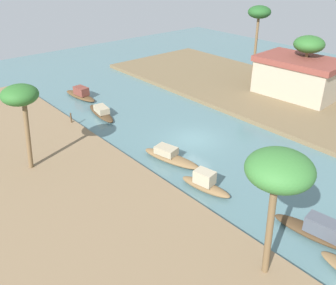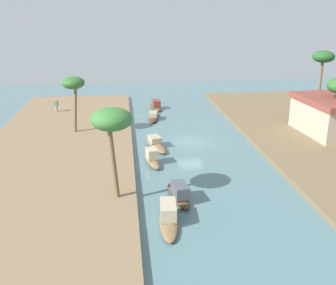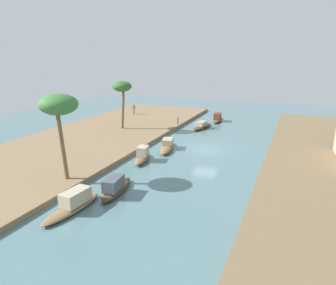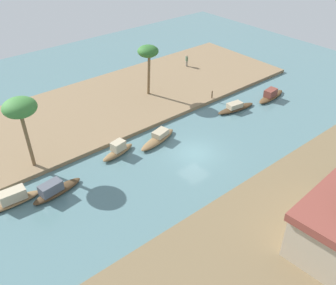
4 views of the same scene
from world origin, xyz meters
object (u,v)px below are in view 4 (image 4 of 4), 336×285
object	(u,v)px
person_on_near_bank	(187,61)
mooring_post	(212,94)
sampan_foreground	(271,95)
sampan_with_tall_canopy	(158,138)
sampan_upstream_small	(118,150)
sampan_near_left_bank	(235,108)
palm_tree_left_near	(148,53)
palm_tree_left_far	(20,109)
sampan_midstream	(11,200)
sampan_open_hull	(55,190)

from	to	relation	value
person_on_near_bank	mooring_post	world-z (taller)	person_on_near_bank
sampan_foreground	sampan_with_tall_canopy	size ratio (longest dim) A/B	0.99
sampan_foreground	sampan_upstream_small	world-z (taller)	sampan_upstream_small
sampan_near_left_bank	palm_tree_left_near	world-z (taller)	palm_tree_left_near
sampan_with_tall_canopy	palm_tree_left_far	bearing A→B (deg)	-32.22
person_on_near_bank	palm_tree_left_near	bearing A→B (deg)	-43.89
sampan_midstream	mooring_post	distance (m)	25.08
palm_tree_left_near	sampan_midstream	bearing A→B (deg)	21.67
sampan_open_hull	sampan_midstream	bearing A→B (deg)	-27.17
sampan_upstream_small	sampan_with_tall_canopy	bearing A→B (deg)	160.52
sampan_foreground	sampan_upstream_small	size ratio (longest dim) A/B	1.30
sampan_open_hull	palm_tree_left_near	world-z (taller)	palm_tree_left_near
sampan_foreground	sampan_open_hull	size ratio (longest dim) A/B	1.08
palm_tree_left_near	person_on_near_bank	bearing A→B (deg)	-158.95
sampan_near_left_bank	mooring_post	xyz separation A→B (m)	(0.47, -3.33, 0.52)
palm_tree_left_far	sampan_open_hull	bearing A→B (deg)	88.12
sampan_upstream_small	sampan_open_hull	world-z (taller)	sampan_upstream_small
mooring_post	palm_tree_left_far	distance (m)	22.25
sampan_midstream	palm_tree_left_far	bearing A→B (deg)	-130.08
sampan_foreground	sampan_upstream_small	bearing A→B (deg)	-11.92
sampan_open_hull	person_on_near_bank	bearing A→B (deg)	-161.70
palm_tree_left_near	sampan_near_left_bank	bearing A→B (deg)	121.97
sampan_with_tall_canopy	person_on_near_bank	bearing A→B (deg)	-154.02
sampan_upstream_small	sampan_with_tall_canopy	distance (m)	4.38
sampan_upstream_small	sampan_near_left_bank	bearing A→B (deg)	164.64
sampan_foreground	sampan_midstream	distance (m)	30.94
palm_tree_left_far	sampan_with_tall_canopy	bearing A→B (deg)	161.08
sampan_open_hull	sampan_with_tall_canopy	world-z (taller)	sampan_open_hull
sampan_near_left_bank	sampan_with_tall_canopy	bearing A→B (deg)	5.53
mooring_post	palm_tree_left_far	xyz separation A→B (m)	(21.61, -1.14, 5.20)
sampan_open_hull	palm_tree_left_far	distance (m)	7.22
sampan_with_tall_canopy	mooring_post	distance (m)	10.68
person_on_near_bank	palm_tree_left_far	xyz separation A→B (m)	(25.83, 8.01, 4.87)
sampan_upstream_small	sampan_near_left_bank	world-z (taller)	sampan_upstream_small
sampan_near_left_bank	sampan_with_tall_canopy	distance (m)	10.80
sampan_midstream	palm_tree_left_near	world-z (taller)	palm_tree_left_near
sampan_upstream_small	palm_tree_left_near	world-z (taller)	palm_tree_left_near
sampan_upstream_small	palm_tree_left_far	size ratio (longest dim) A/B	0.58
person_on_near_bank	palm_tree_left_far	world-z (taller)	palm_tree_left_far
sampan_upstream_small	palm_tree_left_near	size ratio (longest dim) A/B	0.63
palm_tree_left_near	mooring_post	bearing A→B (deg)	132.40
person_on_near_bank	sampan_upstream_small	bearing A→B (deg)	-34.23
mooring_post	palm_tree_left_far	world-z (taller)	palm_tree_left_far
sampan_near_left_bank	sampan_upstream_small	bearing A→B (deg)	3.85
sampan_open_hull	sampan_with_tall_canopy	bearing A→B (deg)	176.08
sampan_open_hull	palm_tree_left_near	distance (m)	19.64
sampan_foreground	sampan_near_left_bank	world-z (taller)	sampan_foreground
person_on_near_bank	palm_tree_left_far	bearing A→B (deg)	-47.70
sampan_midstream	mooring_post	world-z (taller)	mooring_post
sampan_with_tall_canopy	sampan_midstream	xyz separation A→B (m)	(14.66, -0.40, 0.10)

